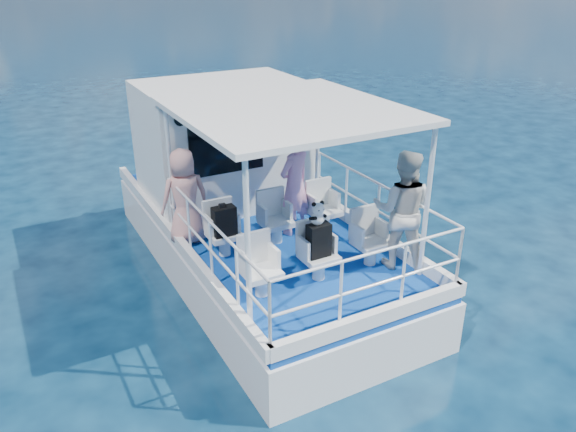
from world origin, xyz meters
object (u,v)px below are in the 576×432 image
object	(u,v)px
backpack_center	(319,240)
panda	(318,213)
passenger_port_fwd	(185,197)
passenger_stbd_aft	(402,210)

from	to	relation	value
backpack_center	panda	distance (m)	0.41
passenger_port_fwd	backpack_center	xyz separation A→B (m)	(1.22, -2.02, -0.15)
backpack_center	passenger_stbd_aft	bearing A→B (deg)	-8.77
passenger_stbd_aft	backpack_center	distance (m)	1.32
passenger_stbd_aft	panda	xyz separation A→B (m)	(-1.29, 0.22, 0.14)
backpack_center	panda	size ratio (longest dim) A/B	1.46
panda	passenger_stbd_aft	bearing A→B (deg)	-9.52
passenger_port_fwd	panda	xyz separation A→B (m)	(1.21, -2.00, 0.25)
passenger_port_fwd	backpack_center	bearing A→B (deg)	124.25
passenger_stbd_aft	backpack_center	size ratio (longest dim) A/B	3.67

